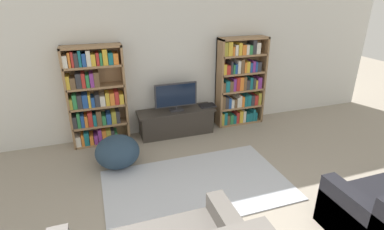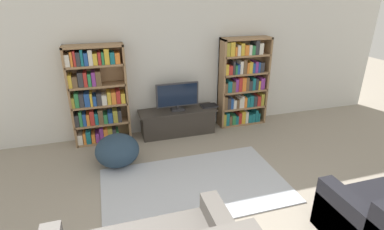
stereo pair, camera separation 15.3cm
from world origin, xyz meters
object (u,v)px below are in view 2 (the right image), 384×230
at_px(bookshelf_left, 97,96).
at_px(laptop, 209,106).
at_px(beanbag_ottoman, 117,150).
at_px(bookshelf_right, 242,83).
at_px(tv_stand, 178,121).
at_px(television, 177,96).

bearing_deg(bookshelf_left, laptop, -2.75).
bearing_deg(bookshelf_left, beanbag_ottoman, -76.15).
height_order(bookshelf_right, tv_stand, bookshelf_right).
bearing_deg(tv_stand, bookshelf_right, 4.17).
height_order(tv_stand, beanbag_ottoman, beanbag_ottoman).
relative_size(bookshelf_right, beanbag_ottoman, 2.57).
distance_m(bookshelf_right, beanbag_ottoman, 2.68).
distance_m(tv_stand, laptop, 0.66).
xyz_separation_m(laptop, beanbag_ottoman, (-1.77, -0.79, -0.24)).
bearing_deg(laptop, television, -178.24).
relative_size(bookshelf_left, beanbag_ottoman, 2.57).
bearing_deg(television, laptop, 1.76).
bearing_deg(laptop, beanbag_ottoman, -155.92).
xyz_separation_m(television, beanbag_ottoman, (-1.15, -0.77, -0.50)).
height_order(bookshelf_right, beanbag_ottoman, bookshelf_right).
distance_m(television, beanbag_ottoman, 1.47).
distance_m(bookshelf_left, laptop, 2.02).
height_order(laptop, beanbag_ottoman, laptop).
height_order(bookshelf_left, laptop, bookshelf_left).
xyz_separation_m(bookshelf_left, television, (1.37, -0.11, -0.10)).
bearing_deg(television, tv_stand, 90.00).
xyz_separation_m(bookshelf_left, tv_stand, (1.37, -0.10, -0.60)).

